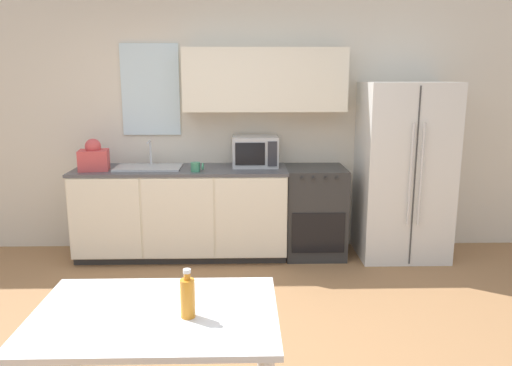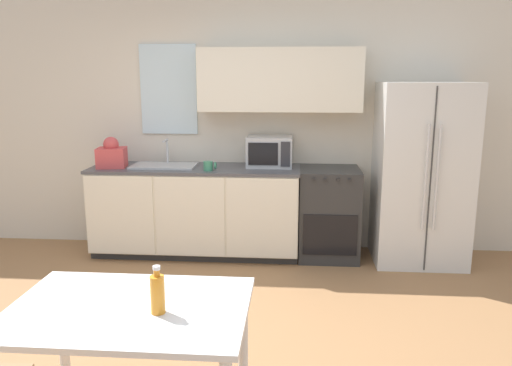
{
  "view_description": "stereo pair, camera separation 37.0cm",
  "coord_description": "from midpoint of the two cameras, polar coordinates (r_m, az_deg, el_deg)",
  "views": [
    {
      "loc": [
        0.31,
        -3.07,
        1.82
      ],
      "look_at": [
        0.4,
        0.55,
        1.05
      ],
      "focal_mm": 35.0,
      "sensor_mm": 36.0,
      "label": 1
    },
    {
      "loc": [
        0.68,
        -3.06,
        1.82
      ],
      "look_at": [
        0.4,
        0.55,
        1.05
      ],
      "focal_mm": 35.0,
      "sensor_mm": 36.0,
      "label": 2
    }
  ],
  "objects": [
    {
      "name": "microwave",
      "position": [
        5.1,
        -2.16,
        3.63
      ],
      "size": [
        0.46,
        0.37,
        0.31
      ],
      "color": "#B7BABC",
      "rests_on": "kitchen_counter"
    },
    {
      "name": "kitchen_counter",
      "position": [
        5.19,
        -10.47,
        -3.32
      ],
      "size": [
        2.13,
        0.66,
        0.92
      ],
      "color": "#333333",
      "rests_on": "ground_plane"
    },
    {
      "name": "dining_table",
      "position": [
        2.59,
        -15.57,
        -16.02
      ],
      "size": [
        1.17,
        0.81,
        0.72
      ],
      "color": "white",
      "rests_on": "ground_plane"
    },
    {
      "name": "ground_plane",
      "position": [
        3.6,
        -9.64,
        -18.55
      ],
      "size": [
        12.0,
        12.0,
        0.0
      ],
      "primitive_type": "plane",
      "color": "#9E7047"
    },
    {
      "name": "refrigerator",
      "position": [
        5.2,
        14.57,
        1.3
      ],
      "size": [
        0.87,
        0.73,
        1.77
      ],
      "color": "silver",
      "rests_on": "ground_plane"
    },
    {
      "name": "wall_back",
      "position": [
        5.3,
        -6.08,
        7.57
      ],
      "size": [
        12.0,
        0.38,
        2.7
      ],
      "color": "beige",
      "rests_on": "ground_plane"
    },
    {
      "name": "grocery_bag_0",
      "position": [
        5.2,
        -20.03,
        2.77
      ],
      "size": [
        0.31,
        0.28,
        0.31
      ],
      "rotation": [
        0.0,
        0.0,
        0.15
      ],
      "color": "#D14C4C",
      "rests_on": "kitchen_counter"
    },
    {
      "name": "coffee_mug",
      "position": [
        4.88,
        -9.01,
        1.81
      ],
      "size": [
        0.13,
        0.09,
        0.09
      ],
      "color": "#3F8C66",
      "rests_on": "kitchen_counter"
    },
    {
      "name": "drink_bottle",
      "position": [
        2.42,
        -12.29,
        -12.7
      ],
      "size": [
        0.07,
        0.07,
        0.24
      ],
      "color": "orange",
      "rests_on": "dining_table"
    },
    {
      "name": "oven_range",
      "position": [
        5.17,
        4.68,
        -3.29
      ],
      "size": [
        0.6,
        0.62,
        0.92
      ],
      "color": "#2D2D2D",
      "rests_on": "ground_plane"
    },
    {
      "name": "kitchen_sink",
      "position": [
        5.16,
        -14.22,
        1.8
      ],
      "size": [
        0.65,
        0.38,
        0.27
      ],
      "color": "#B7BABC",
      "rests_on": "kitchen_counter"
    }
  ]
}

